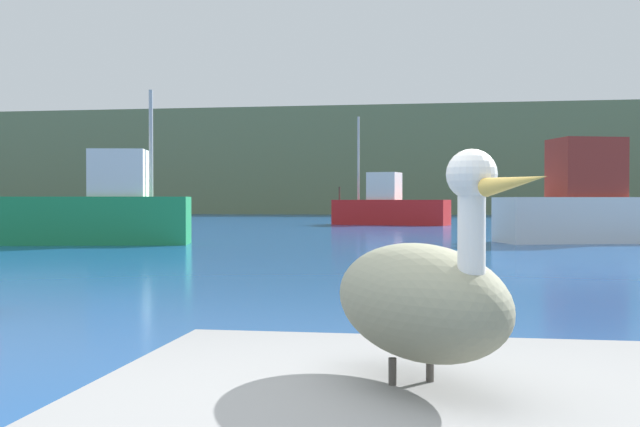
{
  "coord_description": "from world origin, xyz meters",
  "views": [
    {
      "loc": [
        0.72,
        -2.6,
        1.27
      ],
      "look_at": [
        -1.79,
        13.05,
        1.01
      ],
      "focal_mm": 44.72,
      "sensor_mm": 36.0,
      "label": 1
    }
  ],
  "objects_px": {
    "fishing_boat_green": "(99,212)",
    "fishing_boat_blue": "(603,206)",
    "fishing_boat_white": "(590,206)",
    "fishing_boat_red": "(389,207)",
    "pelican": "(420,297)"
  },
  "relations": [
    {
      "from": "fishing_boat_green",
      "to": "fishing_boat_blue",
      "type": "bearing_deg",
      "value": 28.06
    },
    {
      "from": "fishing_boat_white",
      "to": "fishing_boat_blue",
      "type": "height_order",
      "value": "fishing_boat_blue"
    },
    {
      "from": "fishing_boat_red",
      "to": "fishing_boat_green",
      "type": "xyz_separation_m",
      "value": [
        -6.97,
        -19.72,
        0.03
      ]
    },
    {
      "from": "pelican",
      "to": "fishing_boat_green",
      "type": "height_order",
      "value": "fishing_boat_green"
    },
    {
      "from": "fishing_boat_blue",
      "to": "fishing_boat_green",
      "type": "height_order",
      "value": "fishing_boat_blue"
    },
    {
      "from": "pelican",
      "to": "fishing_boat_red",
      "type": "height_order",
      "value": "fishing_boat_red"
    },
    {
      "from": "pelican",
      "to": "fishing_boat_green",
      "type": "relative_size",
      "value": 0.22
    },
    {
      "from": "fishing_boat_white",
      "to": "fishing_boat_green",
      "type": "distance_m",
      "value": 14.59
    },
    {
      "from": "fishing_boat_blue",
      "to": "fishing_boat_green",
      "type": "bearing_deg",
      "value": -126.63
    },
    {
      "from": "fishing_boat_white",
      "to": "fishing_boat_green",
      "type": "bearing_deg",
      "value": 175.49
    },
    {
      "from": "pelican",
      "to": "fishing_boat_green",
      "type": "bearing_deg",
      "value": 177.0
    },
    {
      "from": "fishing_boat_red",
      "to": "fishing_boat_green",
      "type": "bearing_deg",
      "value": 83.55
    },
    {
      "from": "pelican",
      "to": "fishing_boat_blue",
      "type": "xyz_separation_m",
      "value": [
        6.71,
        32.83,
        0.11
      ]
    },
    {
      "from": "pelican",
      "to": "fishing_boat_red",
      "type": "relative_size",
      "value": 0.2
    },
    {
      "from": "pelican",
      "to": "fishing_boat_white",
      "type": "relative_size",
      "value": 0.2
    }
  ]
}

